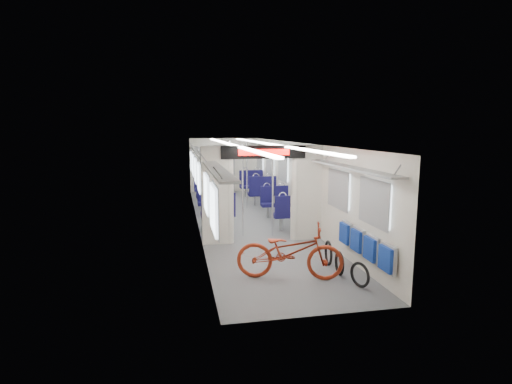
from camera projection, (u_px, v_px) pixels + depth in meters
carriage at (250, 172)px, 11.11m from camera, size 12.00×12.02×2.31m
bicycle at (290, 252)px, 7.15m from camera, size 2.03×1.19×1.01m
flip_bench at (364, 245)px, 7.32m from camera, size 0.12×2.07×0.48m
bike_hoop_a at (360, 276)px, 6.80m from camera, size 0.19×0.43×0.44m
bike_hoop_b at (339, 264)px, 7.38m from camera, size 0.09×0.45×0.45m
bike_hoop_c at (328, 254)px, 7.91m from camera, size 0.12×0.50×0.50m
seat_bay_near_left at (215, 203)px, 11.61m from camera, size 0.91×2.09×1.11m
seat_bay_near_right at (282, 205)px, 11.43m from camera, size 0.88×1.94×1.06m
seat_bay_far_left at (207, 189)px, 14.46m from camera, size 0.88×1.92×1.05m
seat_bay_far_right at (256, 186)px, 15.06m from camera, size 0.96×2.30×1.17m
stanchion_near_left at (243, 191)px, 9.96m from camera, size 0.04×0.04×2.30m
stanchion_near_right at (273, 191)px, 9.96m from camera, size 0.04×0.04×2.30m
stanchion_far_left at (230, 176)px, 13.13m from camera, size 0.04×0.04×2.30m
stanchion_far_right at (247, 175)px, 13.48m from camera, size 0.04×0.04×2.30m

